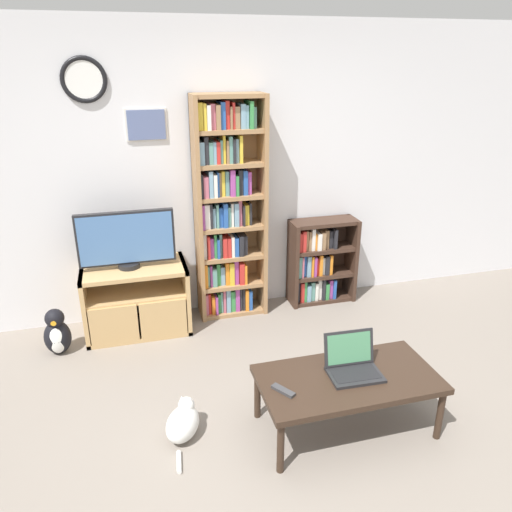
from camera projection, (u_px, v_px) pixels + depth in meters
The scene contains 11 objects.
ground_plane at pixel (296, 464), 3.01m from camera, with size 18.00×18.00×0.00m, color gray.
wall_back at pixel (218, 174), 4.48m from camera, with size 7.09×0.09×2.60m.
tv_stand at pixel (137, 299), 4.36m from camera, with size 0.89×0.50×0.61m.
television at pixel (126, 240), 4.15m from camera, with size 0.80×0.18×0.50m.
bookshelf_tall at pixel (227, 211), 4.45m from camera, with size 0.62×0.29×2.01m.
bookshelf_short at pixel (317, 262), 4.89m from camera, with size 0.65×0.27×0.84m.
coffee_table at pixel (348, 382), 3.18m from camera, with size 1.14×0.59×0.40m.
laptop at pixel (352, 363), 3.19m from camera, with size 0.35×0.28×0.25m.
remote_near_laptop at pixel (283, 391), 3.02m from camera, with size 0.12×0.16×0.02m.
cat at pixel (183, 422), 3.20m from camera, with size 0.32×0.50×0.25m.
penguin_figurine at pixel (57, 334), 4.07m from camera, with size 0.21×0.19×0.40m.
Camera 1 is at (-0.85, -2.18, 2.29)m, focal length 35.00 mm.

